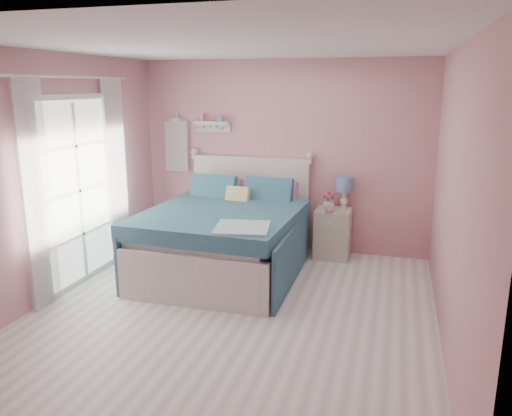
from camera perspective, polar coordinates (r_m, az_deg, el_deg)
The scene contains 13 objects.
floor at distance 5.17m, azimuth -2.80°, elevation -11.97°, with size 4.50×4.50×0.00m, color beige.
room_shell at distance 4.71m, azimuth -3.03°, elevation 5.68°, with size 4.50×4.50×4.50m.
bed at distance 6.16m, azimuth -3.43°, elevation -3.47°, with size 1.83×2.26×1.29m.
nightstand at distance 6.74m, azimuth 8.75°, elevation -2.89°, with size 0.46×0.45×0.66m.
table_lamp at distance 6.67m, azimuth 10.07°, elevation 2.43°, with size 0.21×0.21×0.42m.
vase at distance 6.65m, azimuth 8.27°, elevation 0.54°, with size 0.15×0.15×0.16m, color silver.
teacup at distance 6.48m, azimuth 8.38°, elevation -0.16°, with size 0.10×0.10×0.08m, color pink.
roses at distance 6.62m, azimuth 8.29°, elevation 1.53°, with size 0.14×0.11×0.12m.
wall_shelf at distance 7.08m, azimuth -5.02°, elevation 9.58°, with size 0.50×0.15×0.25m.
hanging_dress at distance 7.31m, azimuth -9.05°, elevation 6.97°, with size 0.34×0.03×0.72m, color white.
french_door at distance 6.05m, azimuth -19.64°, elevation 1.80°, with size 0.04×1.32×2.16m.
curtain_near at distance 5.43m, azimuth -23.79°, elevation 1.26°, with size 0.04×0.40×2.32m, color white.
curtain_far at distance 6.61m, azimuth -15.66°, elevation 3.99°, with size 0.04×0.40×2.32m, color white.
Camera 1 is at (1.51, -4.41, 2.25)m, focal length 35.00 mm.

